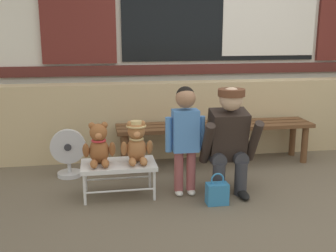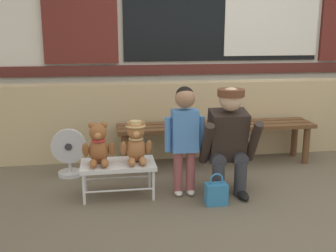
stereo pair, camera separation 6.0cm
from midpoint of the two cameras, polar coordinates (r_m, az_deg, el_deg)
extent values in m
plane|color=brown|center=(3.65, 15.78, -10.09)|extent=(60.00, 60.00, 0.00)
cube|color=tan|center=(4.79, 9.09, 1.18)|extent=(6.73, 0.25, 0.85)
cube|color=silver|center=(5.20, 7.81, 16.84)|extent=(6.87, 0.20, 3.50)
cube|color=#56231E|center=(5.09, 7.91, 7.92)|extent=(6.32, 0.04, 0.12)
cube|color=black|center=(5.09, 8.19, 16.93)|extent=(2.40, 0.03, 1.40)
cube|color=silver|center=(5.28, 14.82, 16.50)|extent=(1.19, 0.02, 1.29)
cube|color=brown|center=(4.24, 7.67, -0.42)|extent=(2.10, 0.11, 0.04)
cube|color=brown|center=(4.37, 7.14, 0.02)|extent=(2.10, 0.11, 0.04)
cube|color=brown|center=(4.51, 6.64, 0.43)|extent=(2.10, 0.11, 0.04)
cylinder|color=brown|center=(4.14, -5.47, -3.87)|extent=(0.07, 0.07, 0.40)
cylinder|color=brown|center=(4.40, -5.70, -2.80)|extent=(0.07, 0.07, 0.40)
cylinder|color=brown|center=(4.66, 19.10, -2.58)|extent=(0.07, 0.07, 0.40)
cylinder|color=brown|center=(4.90, 17.59, -1.71)|extent=(0.07, 0.07, 0.40)
cube|color=silver|center=(3.56, -6.52, -5.40)|extent=(0.64, 0.36, 0.04)
cylinder|color=silver|center=(3.47, -11.19, -8.71)|extent=(0.02, 0.02, 0.26)
cylinder|color=silver|center=(3.75, -11.03, -7.00)|extent=(0.02, 0.02, 0.26)
cylinder|color=silver|center=(3.49, -1.54, -8.31)|extent=(0.02, 0.02, 0.26)
cylinder|color=silver|center=(3.77, -2.13, -6.65)|extent=(0.02, 0.02, 0.26)
cylinder|color=silver|center=(3.48, -6.34, -8.95)|extent=(0.58, 0.02, 0.02)
cylinder|color=silver|center=(3.76, -6.55, -7.23)|extent=(0.58, 0.02, 0.02)
ellipsoid|color=#93562D|center=(3.54, -9.19, -3.43)|extent=(0.17, 0.14, 0.22)
sphere|color=#93562D|center=(3.48, -9.29, -0.85)|extent=(0.15, 0.15, 0.15)
sphere|color=#C87B48|center=(3.43, -9.28, -1.26)|extent=(0.06, 0.06, 0.06)
sphere|color=#93562D|center=(3.48, -10.19, 0.09)|extent=(0.06, 0.06, 0.06)
ellipsoid|color=#93562D|center=(3.50, -11.00, -3.31)|extent=(0.06, 0.11, 0.16)
ellipsoid|color=#93562D|center=(3.45, -9.92, -5.19)|extent=(0.06, 0.15, 0.06)
sphere|color=#93562D|center=(3.48, -8.46, 0.15)|extent=(0.06, 0.06, 0.06)
ellipsoid|color=#93562D|center=(3.50, -7.40, -3.19)|extent=(0.06, 0.11, 0.16)
ellipsoid|color=#93562D|center=(3.45, -8.36, -5.14)|extent=(0.06, 0.15, 0.06)
torus|color=red|center=(3.50, -9.24, -1.96)|extent=(0.13, 0.13, 0.02)
ellipsoid|color=#A86B3D|center=(3.55, -4.00, -3.23)|extent=(0.17, 0.14, 0.22)
sphere|color=#A86B3D|center=(3.49, -4.03, -0.66)|extent=(0.15, 0.15, 0.15)
sphere|color=#E1955B|center=(3.44, -3.95, -1.07)|extent=(0.06, 0.06, 0.06)
sphere|color=#A86B3D|center=(3.48, -4.92, 0.28)|extent=(0.06, 0.06, 0.06)
ellipsoid|color=#A86B3D|center=(3.50, -5.76, -3.13)|extent=(0.06, 0.11, 0.16)
ellipsoid|color=#A86B3D|center=(3.46, -4.59, -4.99)|extent=(0.06, 0.15, 0.06)
sphere|color=#A86B3D|center=(3.49, -3.21, 0.34)|extent=(0.06, 0.06, 0.06)
ellipsoid|color=#A86B3D|center=(3.52, -2.18, -2.98)|extent=(0.06, 0.11, 0.16)
ellipsoid|color=#A86B3D|center=(3.46, -3.05, -4.93)|extent=(0.06, 0.15, 0.06)
torus|color=#D6B775|center=(3.52, -4.02, -1.77)|extent=(0.13, 0.13, 0.02)
cylinder|color=#D6B775|center=(3.49, -4.05, 0.01)|extent=(0.17, 0.17, 0.01)
cylinder|color=#D6B775|center=(3.48, -4.06, 0.37)|extent=(0.10, 0.10, 0.04)
cylinder|color=#994C4C|center=(3.57, 1.91, -6.30)|extent=(0.08, 0.08, 0.36)
ellipsoid|color=silver|center=(3.62, 1.95, -9.31)|extent=(0.07, 0.12, 0.05)
cylinder|color=#994C4C|center=(3.59, 3.65, -6.20)|extent=(0.08, 0.08, 0.36)
ellipsoid|color=silver|center=(3.64, 3.67, -9.19)|extent=(0.07, 0.12, 0.05)
cube|color=#4C84CC|center=(3.48, 2.85, -0.65)|extent=(0.22, 0.15, 0.36)
cylinder|color=#4C84CC|center=(3.46, 0.49, -1.22)|extent=(0.06, 0.06, 0.30)
cylinder|color=#4C84CC|center=(3.52, 5.16, -1.03)|extent=(0.06, 0.06, 0.30)
sphere|color=#9E7051|center=(3.42, 2.90, 3.91)|extent=(0.17, 0.17, 0.17)
sphere|color=black|center=(3.43, 2.86, 4.27)|extent=(0.16, 0.16, 0.16)
cylinder|color=#333338|center=(3.59, 7.51, -7.51)|extent=(0.11, 0.11, 0.30)
cylinder|color=#333338|center=(3.66, 6.98, -4.25)|extent=(0.13, 0.32, 0.13)
ellipsoid|color=black|center=(3.56, 7.82, -9.76)|extent=(0.09, 0.20, 0.06)
cylinder|color=#333338|center=(3.65, 10.56, -7.27)|extent=(0.11, 0.11, 0.30)
cylinder|color=#333338|center=(3.72, 9.96, -4.08)|extent=(0.13, 0.32, 0.13)
ellipsoid|color=black|center=(3.62, 10.90, -9.48)|extent=(0.09, 0.20, 0.06)
cube|color=#2D231E|center=(3.60, 8.73, -1.27)|extent=(0.32, 0.30, 0.47)
cylinder|color=#2D231E|center=(3.46, 5.88, -2.47)|extent=(0.08, 0.28, 0.40)
cylinder|color=#2D231E|center=(3.59, 12.38, -2.14)|extent=(0.08, 0.28, 0.40)
sphere|color=#DBB28E|center=(3.47, 9.27, 3.72)|extent=(0.20, 0.20, 0.20)
cylinder|color=brown|center=(3.46, 9.30, 4.62)|extent=(0.23, 0.23, 0.06)
cube|color=brown|center=(3.78, 11.00, -2.86)|extent=(0.10, 0.22, 0.16)
cube|color=teal|center=(3.45, 7.26, -9.42)|extent=(0.18, 0.11, 0.18)
torus|color=teal|center=(3.41, 7.32, -7.48)|extent=(0.11, 0.01, 0.11)
cylinder|color=silver|center=(4.20, -13.09, -6.47)|extent=(0.24, 0.24, 0.04)
cylinder|color=silver|center=(4.18, -13.14, -5.56)|extent=(0.04, 0.04, 0.10)
cylinder|color=silver|center=(4.10, -13.32, -2.74)|extent=(0.34, 0.06, 0.34)
cylinder|color=#333338|center=(4.10, -13.32, -2.74)|extent=(0.07, 0.08, 0.07)
camera|label=1|loc=(0.03, -89.54, 0.11)|focal=43.58mm
camera|label=2|loc=(0.03, 90.46, -0.11)|focal=43.58mm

